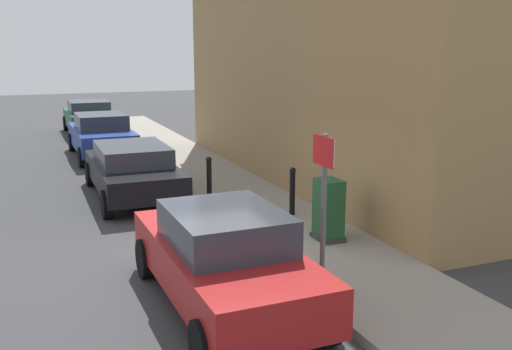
# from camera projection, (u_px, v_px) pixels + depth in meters

# --- Properties ---
(ground) EXTENTS (80.00, 80.00, 0.00)m
(ground) POSITION_uv_depth(u_px,v_px,m) (207.00, 260.00, 10.19)
(ground) COLOR #38383A
(sidewalk) EXTENTS (2.31, 30.00, 0.15)m
(sidewalk) POSITION_uv_depth(u_px,v_px,m) (211.00, 177.00, 16.35)
(sidewalk) COLOR gray
(sidewalk) RESTS_ON ground
(corner_building) EXTENTS (7.57, 13.44, 9.35)m
(corner_building) POSITION_uv_depth(u_px,v_px,m) (391.00, 10.00, 16.01)
(corner_building) COLOR #9E7A4C
(corner_building) RESTS_ON ground
(car_red) EXTENTS (1.85, 4.19, 1.47)m
(car_red) POSITION_uv_depth(u_px,v_px,m) (224.00, 257.00, 8.20)
(car_red) COLOR maroon
(car_red) RESTS_ON ground
(car_black) EXTENTS (1.98, 4.43, 1.34)m
(car_black) POSITION_uv_depth(u_px,v_px,m) (133.00, 169.00, 14.32)
(car_black) COLOR black
(car_black) RESTS_ON ground
(car_blue) EXTENTS (1.93, 4.26, 1.48)m
(car_blue) POSITION_uv_depth(u_px,v_px,m) (102.00, 135.00, 19.61)
(car_blue) COLOR navy
(car_blue) RESTS_ON ground
(car_green) EXTENTS (1.93, 3.98, 1.44)m
(car_green) POSITION_uv_depth(u_px,v_px,m) (89.00, 117.00, 24.83)
(car_green) COLOR #195933
(car_green) RESTS_ON ground
(utility_cabinet) EXTENTS (0.46, 0.61, 1.15)m
(utility_cabinet) POSITION_uv_depth(u_px,v_px,m) (328.00, 212.00, 10.73)
(utility_cabinet) COLOR #1E4C28
(utility_cabinet) RESTS_ON sidewalk
(bollard_near_cabinet) EXTENTS (0.14, 0.14, 1.04)m
(bollard_near_cabinet) POSITION_uv_depth(u_px,v_px,m) (292.00, 189.00, 12.33)
(bollard_near_cabinet) COLOR black
(bollard_near_cabinet) RESTS_ON sidewalk
(bollard_far_kerb) EXTENTS (0.14, 0.14, 1.04)m
(bollard_far_kerb) POSITION_uv_depth(u_px,v_px,m) (209.00, 177.00, 13.50)
(bollard_far_kerb) COLOR black
(bollard_far_kerb) RESTS_ON sidewalk
(street_sign) EXTENTS (0.08, 0.60, 2.30)m
(street_sign) POSITION_uv_depth(u_px,v_px,m) (324.00, 187.00, 8.51)
(street_sign) COLOR #59595B
(street_sign) RESTS_ON sidewalk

